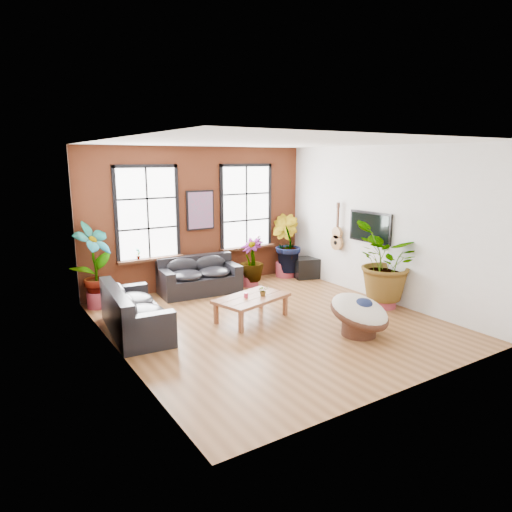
% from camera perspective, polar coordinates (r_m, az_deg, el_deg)
% --- Properties ---
extents(room, '(6.04, 6.54, 3.54)m').
position_cam_1_polar(room, '(8.89, 1.57, 2.61)').
color(room, brown).
rests_on(room, ground).
extents(sofa_back, '(1.98, 1.10, 0.88)m').
position_cam_1_polar(sofa_back, '(11.18, -7.15, -2.58)').
color(sofa_back, black).
rests_on(sofa_back, ground).
extents(sofa_left, '(1.12, 2.27, 0.87)m').
position_cam_1_polar(sofa_left, '(8.89, -15.17, -6.80)').
color(sofa_left, black).
rests_on(sofa_left, ground).
extents(coffee_table, '(1.67, 1.22, 0.58)m').
position_cam_1_polar(coffee_table, '(9.24, -0.56, -5.45)').
color(coffee_table, brown).
rests_on(coffee_table, ground).
extents(papasan_chair, '(1.40, 1.41, 0.83)m').
position_cam_1_polar(papasan_chair, '(8.66, 12.83, -6.97)').
color(papasan_chair, '#472619').
rests_on(papasan_chair, ground).
extents(poster, '(0.74, 0.06, 0.98)m').
position_cam_1_polar(poster, '(11.48, -6.97, 5.70)').
color(poster, black).
rests_on(poster, room).
extents(tv_wall_unit, '(0.13, 1.86, 1.20)m').
position_cam_1_polar(tv_wall_unit, '(11.12, 12.89, 3.16)').
color(tv_wall_unit, black).
rests_on(tv_wall_unit, room).
extents(media_box, '(0.79, 0.71, 0.55)m').
position_cam_1_polar(media_box, '(12.57, 6.28, -1.47)').
color(media_box, black).
rests_on(media_box, ground).
extents(pot_back_left, '(0.60, 0.60, 0.36)m').
position_cam_1_polar(pot_back_left, '(10.64, -19.09, -5.13)').
color(pot_back_left, '#95303D').
rests_on(pot_back_left, ground).
extents(pot_back_right, '(0.59, 0.59, 0.40)m').
position_cam_1_polar(pot_back_right, '(12.68, 3.72, -1.66)').
color(pot_back_right, '#95303D').
rests_on(pot_back_right, ground).
extents(pot_right_wall, '(0.68, 0.68, 0.38)m').
position_cam_1_polar(pot_right_wall, '(10.45, 15.70, -5.16)').
color(pot_right_wall, '#95303D').
rests_on(pot_right_wall, ground).
extents(pot_mid, '(0.55, 0.55, 0.32)m').
position_cam_1_polar(pot_mid, '(11.74, -0.78, -2.96)').
color(pot_mid, '#95303D').
rests_on(pot_mid, ground).
extents(floor_plant_back_left, '(1.11, 1.02, 1.75)m').
position_cam_1_polar(floor_plant_back_left, '(10.40, -19.56, -0.72)').
color(floor_plant_back_left, '#335F19').
rests_on(floor_plant_back_left, ground).
extents(floor_plant_back_right, '(0.84, 0.98, 1.57)m').
position_cam_1_polar(floor_plant_back_right, '(12.51, 3.76, 1.58)').
color(floor_plant_back_right, '#335F19').
rests_on(floor_plant_back_right, ground).
extents(floor_plant_right_wall, '(2.06, 2.04, 1.73)m').
position_cam_1_polar(floor_plant_right_wall, '(10.22, 16.08, -0.72)').
color(floor_plant_right_wall, '#335F19').
rests_on(floor_plant_right_wall, ground).
extents(floor_plant_mid, '(0.77, 0.77, 1.10)m').
position_cam_1_polar(floor_plant_mid, '(11.60, -0.55, -0.46)').
color(floor_plant_mid, '#335F19').
rests_on(floor_plant_mid, ground).
extents(table_plant, '(0.25, 0.23, 0.23)m').
position_cam_1_polar(table_plant, '(9.25, 0.91, -4.33)').
color(table_plant, '#335F19').
rests_on(table_plant, coffee_table).
extents(sill_plant_left, '(0.17, 0.17, 0.27)m').
position_cam_1_polar(sill_plant_left, '(10.97, -14.52, 0.27)').
color(sill_plant_left, '#335F19').
rests_on(sill_plant_left, room).
extents(sill_plant_right, '(0.19, 0.19, 0.27)m').
position_cam_1_polar(sill_plant_right, '(12.38, 0.36, 1.98)').
color(sill_plant_right, '#335F19').
rests_on(sill_plant_right, room).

